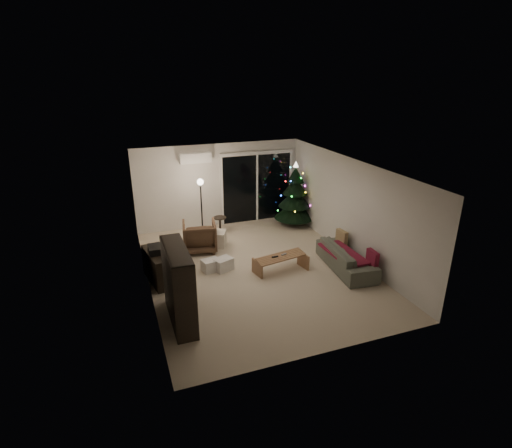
{
  "coord_description": "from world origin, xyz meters",
  "views": [
    {
      "loc": [
        -2.95,
        -8.03,
        4.45
      ],
      "look_at": [
        0.1,
        0.3,
        1.05
      ],
      "focal_mm": 28.0,
      "sensor_mm": 36.0,
      "label": 1
    }
  ],
  "objects": [
    {
      "name": "sofa",
      "position": [
        2.05,
        -0.67,
        0.28
      ],
      "size": [
        0.95,
        2.01,
        0.57
      ],
      "primitive_type": "imported",
      "rotation": [
        0.0,
        0.0,
        1.47
      ],
      "color": "#505546",
      "rests_on": "floor"
    },
    {
      "name": "floor_lamp",
      "position": [
        -0.77,
        2.31,
        0.84
      ],
      "size": [
        0.27,
        0.27,
        1.69
      ],
      "primitive_type": "cylinder",
      "color": "black",
      "rests_on": "floor"
    },
    {
      "name": "remote_b",
      "position": [
        0.61,
        -0.23,
        0.4
      ],
      "size": [
        0.15,
        0.09,
        0.02
      ],
      "primitive_type": "cube",
      "rotation": [
        0.0,
        0.0,
        0.35
      ],
      "color": "slate",
      "rests_on": "coffee_table"
    },
    {
      "name": "cardboard_box_a",
      "position": [
        -1.04,
        0.32,
        0.14
      ],
      "size": [
        0.46,
        0.39,
        0.29
      ],
      "primitive_type": "cube",
      "rotation": [
        0.0,
        0.0,
        0.22
      ],
      "color": "white",
      "rests_on": "floor"
    },
    {
      "name": "room",
      "position": [
        0.46,
        1.49,
        1.02
      ],
      "size": [
        6.5,
        7.51,
        2.6
      ],
      "color": "beige",
      "rests_on": "ground"
    },
    {
      "name": "christmas_tree",
      "position": [
        2.14,
        2.44,
        0.99
      ],
      "size": [
        1.5,
        1.5,
        1.98
      ],
      "primitive_type": "cone",
      "rotation": [
        0.0,
        0.0,
        0.26
      ],
      "color": "black",
      "rests_on": "floor"
    },
    {
      "name": "armchair",
      "position": [
        -1.02,
        1.56,
        0.4
      ],
      "size": [
        0.98,
        1.0,
        0.79
      ],
      "primitive_type": "imported",
      "rotation": [
        0.0,
        0.0,
        2.97
      ],
      "color": "brown",
      "rests_on": "floor"
    },
    {
      "name": "cushion_a",
      "position": [
        2.3,
        -0.02,
        0.51
      ],
      "size": [
        0.14,
        0.38,
        0.37
      ],
      "primitive_type": "cube",
      "rotation": [
        0.0,
        0.0,
        0.09
      ],
      "color": "#988459",
      "rests_on": "sofa"
    },
    {
      "name": "stereo",
      "position": [
        -2.25,
        0.24,
        0.79
      ],
      "size": [
        0.36,
        0.43,
        0.15
      ],
      "primitive_type": "cube",
      "color": "black",
      "rests_on": "media_cabinet"
    },
    {
      "name": "media_cabinet",
      "position": [
        -2.25,
        0.24,
        0.36
      ],
      "size": [
        0.62,
        1.2,
        0.71
      ],
      "primitive_type": "cube",
      "rotation": [
        0.0,
        0.0,
        0.18
      ],
      "color": "black",
      "rests_on": "floor"
    },
    {
      "name": "bookshelf",
      "position": [
        -2.25,
        -1.45,
        0.74
      ],
      "size": [
        0.93,
        1.51,
        1.49
      ],
      "primitive_type": null,
      "rotation": [
        0.0,
        0.0,
        0.41
      ],
      "color": "black",
      "rests_on": "floor"
    },
    {
      "name": "remote_a",
      "position": [
        0.36,
        -0.28,
        0.4
      ],
      "size": [
        0.16,
        0.05,
        0.02
      ],
      "primitive_type": "cube",
      "color": "black",
      "rests_on": "coffee_table"
    },
    {
      "name": "cushion_b",
      "position": [
        2.3,
        -1.32,
        0.51
      ],
      "size": [
        0.14,
        0.38,
        0.37
      ],
      "primitive_type": "cube",
      "rotation": [
        0.0,
        0.0,
        -0.07
      ],
      "color": "maroon",
      "rests_on": "sofa"
    },
    {
      "name": "coffee_table",
      "position": [
        0.51,
        -0.28,
        0.2
      ],
      "size": [
        1.3,
        0.66,
        0.39
      ],
      "primitive_type": null,
      "rotation": [
        0.0,
        0.0,
        0.19
      ],
      "color": "brown",
      "rests_on": "floor"
    },
    {
      "name": "sofa_throw",
      "position": [
        1.95,
        -0.67,
        0.41
      ],
      "size": [
        0.61,
        1.4,
        0.05
      ],
      "primitive_type": "cube",
      "color": "maroon",
      "rests_on": "sofa"
    },
    {
      "name": "cardboard_box_b",
      "position": [
        -0.75,
        0.26,
        0.15
      ],
      "size": [
        0.51,
        0.45,
        0.3
      ],
      "primitive_type": "cube",
      "rotation": [
        0.0,
        0.0,
        0.38
      ],
      "color": "white",
      "rests_on": "floor"
    },
    {
      "name": "ottoman",
      "position": [
        -0.52,
        1.68,
        0.21
      ],
      "size": [
        0.61,
        0.61,
        0.42
      ],
      "primitive_type": "cube",
      "rotation": [
        0.0,
        0.0,
        -0.42
      ],
      "color": "white",
      "rests_on": "floor"
    },
    {
      "name": "side_table",
      "position": [
        -0.18,
        2.62,
        0.23
      ],
      "size": [
        0.44,
        0.44,
        0.47
      ],
      "primitive_type": "cylinder",
      "rotation": [
        0.0,
        0.0,
        -0.21
      ],
      "color": "black",
      "rests_on": "floor"
    }
  ]
}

